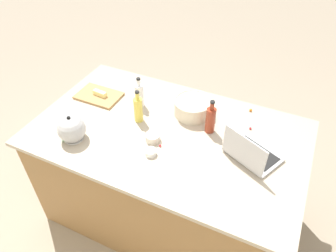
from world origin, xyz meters
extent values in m
plane|color=gray|center=(0.00, 0.00, 0.00)|extent=(12.00, 12.00, 0.00)
cube|color=olive|center=(0.00, 0.00, 0.43)|extent=(1.76, 1.03, 0.87)
cube|color=tan|center=(0.00, 0.00, 0.89)|extent=(1.82, 1.09, 0.03)
cube|color=#B7B7BC|center=(-0.57, -0.02, 0.91)|extent=(0.37, 0.33, 0.02)
cube|color=black|center=(-0.57, -0.03, 0.92)|extent=(0.31, 0.26, 0.00)
cube|color=#B7B7BC|center=(-0.52, 0.08, 1.02)|extent=(0.28, 0.14, 0.20)
cube|color=silver|center=(-0.52, 0.07, 1.02)|extent=(0.25, 0.12, 0.18)
cylinder|color=beige|center=(-0.08, -0.25, 0.96)|extent=(0.26, 0.26, 0.11)
cylinder|color=black|center=(-0.08, -0.25, 0.96)|extent=(0.21, 0.21, 0.10)
torus|color=beige|center=(-0.08, -0.25, 1.01)|extent=(0.27, 0.27, 0.02)
cylinder|color=white|center=(0.31, -0.17, 0.99)|extent=(0.06, 0.06, 0.17)
cylinder|color=white|center=(0.31, -0.17, 1.10)|extent=(0.03, 0.03, 0.05)
cylinder|color=black|center=(0.31, -0.17, 1.13)|extent=(0.03, 0.03, 0.01)
cylinder|color=maroon|center=(-0.25, -0.13, 0.99)|extent=(0.06, 0.06, 0.18)
cylinder|color=maroon|center=(-0.25, -0.13, 1.11)|extent=(0.03, 0.03, 0.05)
cylinder|color=black|center=(-0.25, -0.13, 1.14)|extent=(0.03, 0.03, 0.01)
cylinder|color=#DBC64C|center=(0.23, -0.02, 0.99)|extent=(0.06, 0.06, 0.18)
cylinder|color=#DBC64C|center=(0.23, -0.02, 1.11)|extent=(0.03, 0.03, 0.05)
cylinder|color=black|center=(0.23, -0.02, 1.14)|extent=(0.03, 0.03, 0.01)
cylinder|color=#ADADB2|center=(0.53, 0.32, 0.91)|extent=(0.13, 0.13, 0.01)
sphere|color=#ADADB2|center=(0.53, 0.32, 0.98)|extent=(0.18, 0.18, 0.18)
cone|color=#ADADB2|center=(0.61, 0.32, 1.00)|extent=(0.08, 0.03, 0.07)
sphere|color=black|center=(0.53, 0.32, 1.07)|extent=(0.02, 0.02, 0.02)
cube|color=#AD7F4C|center=(0.65, -0.13, 0.91)|extent=(0.33, 0.22, 0.02)
cube|color=#F4E58C|center=(0.63, -0.13, 0.94)|extent=(0.11, 0.05, 0.04)
cylinder|color=white|center=(0.01, 0.23, 0.92)|extent=(0.07, 0.07, 0.04)
cylinder|color=beige|center=(0.06, 0.12, 0.92)|extent=(0.10, 0.10, 0.05)
sphere|color=red|center=(-0.49, -0.26, 0.91)|extent=(0.02, 0.02, 0.02)
sphere|color=#CC3399|center=(-0.11, -0.40, 0.91)|extent=(0.02, 0.02, 0.02)
sphere|color=orange|center=(-0.45, -0.45, 0.91)|extent=(0.02, 0.02, 0.02)
sphere|color=red|center=(-0.01, 0.15, 0.91)|extent=(0.01, 0.01, 0.01)
sphere|color=green|center=(0.57, 0.37, 0.91)|extent=(0.02, 0.02, 0.02)
camera|label=1|loc=(-0.66, 1.41, 2.32)|focal=33.56mm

